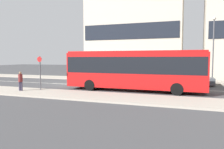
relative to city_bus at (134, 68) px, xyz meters
The scene contains 9 objects.
ground_plane 8.51m from the city_bus, 163.81° to the left, with size 120.00×120.00×0.00m, color #444447.
sidewalk_near 9.08m from the city_bus, 153.61° to the right, with size 44.00×3.50×0.13m.
sidewalk_far 11.83m from the city_bus, 132.88° to the left, with size 44.00×3.50×0.13m.
lane_centerline 8.51m from the city_bus, 163.81° to the left, with size 41.80×0.16×0.01m.
city_bus is the anchor object (origin of this frame).
parked_car_0 7.49m from the city_bus, 51.48° to the left, with size 4.62×1.80×1.44m.
pedestrian_near_stop 9.60m from the city_bus, 155.26° to the right, with size 0.35×0.34×1.59m.
bus_stop_sign 8.05m from the city_bus, 158.03° to the right, with size 0.44×0.12×2.89m.
street_lamp 10.54m from the city_bus, 47.87° to the left, with size 0.36×0.36×7.14m.
Camera 1 is at (12.58, -20.70, 2.84)m, focal length 35.00 mm.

